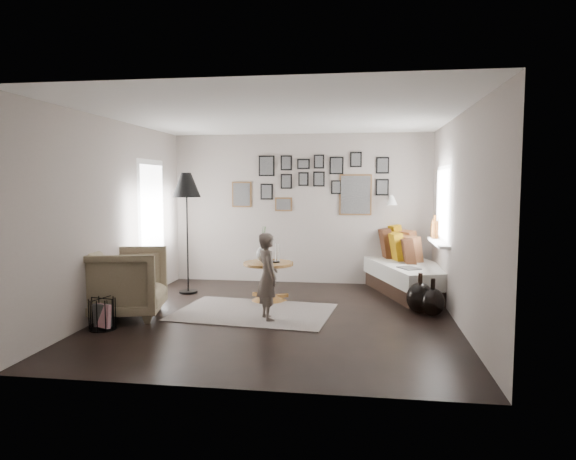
# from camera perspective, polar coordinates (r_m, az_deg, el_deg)

# --- Properties ---
(ground) EXTENTS (4.80, 4.80, 0.00)m
(ground) POSITION_cam_1_polar(r_m,az_deg,el_deg) (6.82, -1.03, -9.62)
(ground) COLOR black
(ground) RESTS_ON ground
(wall_back) EXTENTS (4.50, 0.00, 4.50)m
(wall_back) POSITION_cam_1_polar(r_m,az_deg,el_deg) (8.98, 1.42, 2.36)
(wall_back) COLOR gray
(wall_back) RESTS_ON ground
(wall_front) EXTENTS (4.50, 0.00, 4.50)m
(wall_front) POSITION_cam_1_polar(r_m,az_deg,el_deg) (4.26, -6.24, -0.80)
(wall_front) COLOR gray
(wall_front) RESTS_ON ground
(wall_left) EXTENTS (0.00, 4.80, 4.80)m
(wall_left) POSITION_cam_1_polar(r_m,az_deg,el_deg) (7.31, -18.73, 1.44)
(wall_left) COLOR gray
(wall_left) RESTS_ON ground
(wall_right) EXTENTS (0.00, 4.80, 4.80)m
(wall_right) POSITION_cam_1_polar(r_m,az_deg,el_deg) (6.63, 18.53, 1.09)
(wall_right) COLOR gray
(wall_right) RESTS_ON ground
(ceiling) EXTENTS (4.80, 4.80, 0.00)m
(ceiling) POSITION_cam_1_polar(r_m,az_deg,el_deg) (6.65, -1.07, 12.60)
(ceiling) COLOR white
(ceiling) RESTS_ON wall_back
(door_left) EXTENTS (0.00, 2.14, 2.14)m
(door_left) POSITION_cam_1_polar(r_m,az_deg,el_deg) (8.41, -14.89, 0.29)
(door_left) COLOR white
(door_left) RESTS_ON wall_left
(window_right) EXTENTS (0.15, 1.32, 1.30)m
(window_right) POSITION_cam_1_polar(r_m,az_deg,el_deg) (7.97, 16.20, -0.86)
(window_right) COLOR white
(window_right) RESTS_ON wall_right
(gallery_wall) EXTENTS (2.74, 0.03, 1.08)m
(gallery_wall) POSITION_cam_1_polar(r_m,az_deg,el_deg) (8.92, 3.25, 5.18)
(gallery_wall) COLOR brown
(gallery_wall) RESTS_ON wall_back
(wall_sconce) EXTENTS (0.18, 0.36, 0.16)m
(wall_sconce) POSITION_cam_1_polar(r_m,az_deg,el_deg) (8.66, 11.46, 3.23)
(wall_sconce) COLOR white
(wall_sconce) RESTS_ON wall_back
(rug) EXTENTS (2.21, 1.66, 0.01)m
(rug) POSITION_cam_1_polar(r_m,az_deg,el_deg) (7.05, -3.83, -9.09)
(rug) COLOR #BEB0A7
(rug) RESTS_ON ground
(pedestal_table) EXTENTS (0.74, 0.74, 0.58)m
(pedestal_table) POSITION_cam_1_polar(r_m,az_deg,el_deg) (7.66, -2.19, -5.91)
(pedestal_table) COLOR brown
(pedestal_table) RESTS_ON ground
(vase) EXTENTS (0.21, 0.21, 0.53)m
(vase) POSITION_cam_1_polar(r_m,az_deg,el_deg) (7.61, -2.77, -2.35)
(vase) COLOR black
(vase) RESTS_ON pedestal_table
(candles) EXTENTS (0.13, 0.13, 0.28)m
(candles) POSITION_cam_1_polar(r_m,az_deg,el_deg) (7.56, -1.38, -2.61)
(candles) COLOR black
(candles) RESTS_ON pedestal_table
(daybed) EXTENTS (1.54, 2.30, 1.05)m
(daybed) POSITION_cam_1_polar(r_m,az_deg,el_deg) (8.51, 13.23, -4.46)
(daybed) COLOR black
(daybed) RESTS_ON ground
(magazine_on_daybed) EXTENTS (0.36, 0.40, 0.02)m
(magazine_on_daybed) POSITION_cam_1_polar(r_m,az_deg,el_deg) (7.84, 13.29, -4.14)
(magazine_on_daybed) COLOR black
(magazine_on_daybed) RESTS_ON daybed
(armchair) EXTENTS (1.18, 1.16, 0.91)m
(armchair) POSITION_cam_1_polar(r_m,az_deg,el_deg) (7.07, -17.67, -5.57)
(armchair) COLOR #75694F
(armchair) RESTS_ON ground
(armchair_cushion) EXTENTS (0.48, 0.49, 0.19)m
(armchair_cushion) POSITION_cam_1_polar(r_m,az_deg,el_deg) (7.11, -17.50, -5.28)
(armchair_cushion) COLOR silver
(armchair_cushion) RESTS_ON armchair
(floor_lamp) EXTENTS (0.45, 0.45, 1.91)m
(floor_lamp) POSITION_cam_1_polar(r_m,az_deg,el_deg) (8.24, -11.22, 4.43)
(floor_lamp) COLOR black
(floor_lamp) RESTS_ON ground
(magazine_basket) EXTENTS (0.36, 0.36, 0.38)m
(magazine_basket) POSITION_cam_1_polar(r_m,az_deg,el_deg) (6.60, -19.93, -8.78)
(magazine_basket) COLOR black
(magazine_basket) RESTS_ON ground
(demijohn_large) EXTENTS (0.36, 0.36, 0.55)m
(demijohn_large) POSITION_cam_1_polar(r_m,az_deg,el_deg) (7.18, 14.45, -7.29)
(demijohn_large) COLOR black
(demijohn_large) RESTS_ON ground
(demijohn_small) EXTENTS (0.32, 0.32, 0.50)m
(demijohn_small) POSITION_cam_1_polar(r_m,az_deg,el_deg) (7.09, 15.76, -7.69)
(demijohn_small) COLOR black
(demijohn_small) RESTS_ON ground
(child) EXTENTS (0.43, 0.49, 1.12)m
(child) POSITION_cam_1_polar(r_m,az_deg,el_deg) (6.56, -2.27, -5.18)
(child) COLOR brown
(child) RESTS_ON ground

